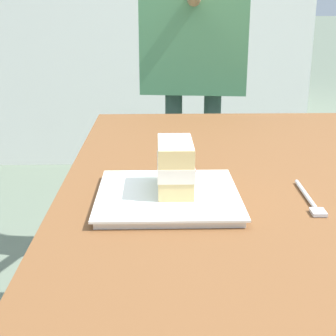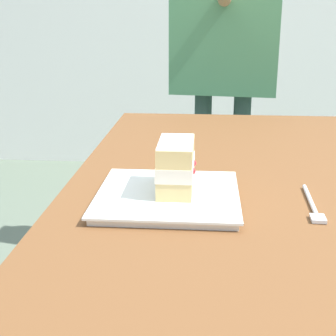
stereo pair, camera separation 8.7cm
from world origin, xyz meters
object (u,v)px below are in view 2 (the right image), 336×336
(diner_person, at_px, (225,30))
(dessert_plate, at_px, (168,196))
(patio_table, at_px, (315,219))
(dessert_fork, at_px, (312,205))
(cake_slice, at_px, (176,166))

(diner_person, bearing_deg, dessert_plate, -6.58)
(patio_table, xyz_separation_m, dessert_fork, (0.18, -0.05, 0.10))
(dessert_plate, relative_size, dessert_fork, 1.50)
(dessert_fork, distance_m, diner_person, 1.17)
(patio_table, bearing_deg, dessert_plate, -61.31)
(dessert_plate, distance_m, diner_person, 1.16)
(patio_table, bearing_deg, diner_person, -169.51)
(patio_table, xyz_separation_m, cake_slice, (0.16, -0.29, 0.16))
(dessert_fork, bearing_deg, patio_table, 164.26)
(dessert_fork, height_order, diner_person, diner_person)
(dessert_fork, xyz_separation_m, diner_person, (-1.13, -0.13, 0.25))
(dessert_fork, bearing_deg, cake_slice, -95.77)
(cake_slice, relative_size, dessert_fork, 0.72)
(patio_table, height_order, dessert_plate, dessert_plate)
(patio_table, xyz_separation_m, diner_person, (-0.95, -0.18, 0.36))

